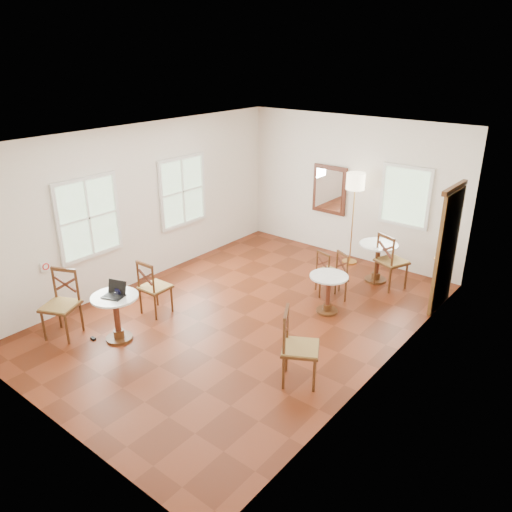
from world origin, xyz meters
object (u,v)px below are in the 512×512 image
at_px(chair_back_a, 391,261).
at_px(water_glass, 116,295).
at_px(chair_near_b, 61,304).
at_px(mouse, 113,294).
at_px(power_adapter, 93,338).
at_px(navy_mug, 118,292).
at_px(cafe_table_mid, 328,290).
at_px(chair_near_a, 154,287).
at_px(chair_back_b, 334,277).
at_px(laptop, 115,292).
at_px(floor_lamp, 355,188).
at_px(cafe_table_near, 116,313).
at_px(cafe_table_back, 378,258).
at_px(chair_mid_b, 298,347).
at_px(chair_mid_a, 327,271).

relative_size(chair_back_a, water_glass, 9.70).
xyz_separation_m(chair_near_b, chair_back_a, (3.26, 4.84, -0.00)).
distance_m(chair_back_a, mouse, 5.06).
bearing_deg(power_adapter, navy_mug, 47.02).
bearing_deg(cafe_table_mid, navy_mug, -127.13).
height_order(mouse, power_adapter, mouse).
relative_size(navy_mug, water_glass, 1.04).
bearing_deg(chair_back_a, chair_near_a, 74.30).
bearing_deg(chair_back_b, power_adapter, -94.47).
height_order(laptop, mouse, laptop).
distance_m(floor_lamp, water_glass, 5.22).
relative_size(cafe_table_near, chair_back_b, 0.85).
xyz_separation_m(cafe_table_back, chair_near_b, (-2.94, -4.95, 0.06)).
bearing_deg(water_glass, chair_mid_b, 18.67).
bearing_deg(chair_back_b, water_glass, -91.08).
height_order(chair_mid_a, chair_mid_b, chair_mid_b).
distance_m(chair_near_a, navy_mug, 0.93).
xyz_separation_m(chair_back_b, mouse, (-1.97, -3.27, 0.33)).
bearing_deg(laptop, chair_back_b, 41.26).
bearing_deg(chair_mid_a, cafe_table_back, -102.89).
bearing_deg(navy_mug, chair_back_a, 60.21).
height_order(cafe_table_near, chair_back_a, chair_back_a).
bearing_deg(chair_mid_a, chair_mid_b, 127.69).
bearing_deg(power_adapter, water_glass, 29.59).
relative_size(chair_near_a, chair_back_b, 1.11).
relative_size(floor_lamp, water_glass, 17.40).
bearing_deg(cafe_table_mid, chair_near_b, -131.28).
bearing_deg(chair_mid_a, cafe_table_near, 79.12).
distance_m(cafe_table_back, water_glass, 4.99).
relative_size(cafe_table_mid, power_adapter, 7.79).
relative_size(cafe_table_near, laptop, 2.02).
height_order(chair_near_a, laptop, chair_near_a).
relative_size(chair_near_b, chair_mid_b, 1.01).
xyz_separation_m(cafe_table_near, power_adapter, (-0.31, -0.27, -0.45)).
bearing_deg(chair_back_a, power_adapter, 81.13).
height_order(cafe_table_near, chair_near_a, chair_near_a).
distance_m(chair_mid_b, laptop, 2.92).
xyz_separation_m(chair_mid_a, laptop, (-1.64, -3.48, 0.41)).
relative_size(chair_near_a, floor_lamp, 0.51).
bearing_deg(laptop, chair_mid_b, -1.21).
xyz_separation_m(cafe_table_mid, chair_back_a, (0.40, 1.58, 0.11)).
distance_m(chair_back_b, mouse, 3.83).
distance_m(chair_near_a, chair_mid_a, 3.17).
bearing_deg(floor_lamp, cafe_table_near, -104.82).
height_order(cafe_table_mid, floor_lamp, floor_lamp).
bearing_deg(chair_back_b, laptop, -92.77).
bearing_deg(water_glass, navy_mug, 133.68).
xyz_separation_m(cafe_table_mid, chair_mid_a, (-0.43, 0.69, -0.02)).
bearing_deg(power_adapter, cafe_table_mid, 52.18).
bearing_deg(cafe_table_near, water_glass, -19.24).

